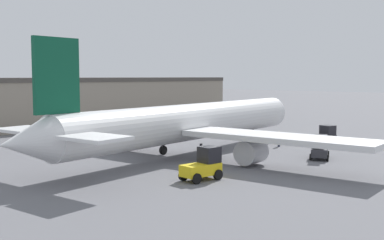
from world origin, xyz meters
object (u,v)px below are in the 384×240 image
at_px(ground_crew_worker, 279,139).
at_px(belt_loader_truck, 320,148).
at_px(airplane, 186,123).
at_px(pushback_tug, 204,165).
at_px(baggage_tug, 324,136).

distance_m(ground_crew_worker, belt_loader_truck, 8.32).
bearing_deg(airplane, pushback_tug, -135.18).
relative_size(airplane, ground_crew_worker, 24.03).
distance_m(baggage_tug, belt_loader_truck, 9.61).
height_order(baggage_tug, belt_loader_truck, baggage_tug).
xyz_separation_m(baggage_tug, pushback_tug, (-23.86, -2.21, 0.11)).
height_order(airplane, baggage_tug, airplane).
bearing_deg(belt_loader_truck, airplane, 100.73).
bearing_deg(ground_crew_worker, pushback_tug, 105.52).
relative_size(ground_crew_worker, belt_loader_truck, 0.47).
xyz_separation_m(airplane, baggage_tug, (16.60, -6.56, -2.25)).
bearing_deg(ground_crew_worker, belt_loader_truck, 150.75).
height_order(belt_loader_truck, pushback_tug, pushback_tug).
bearing_deg(pushback_tug, airplane, 56.29).
xyz_separation_m(belt_loader_truck, pushback_tug, (-15.15, 1.86, 0.11)).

